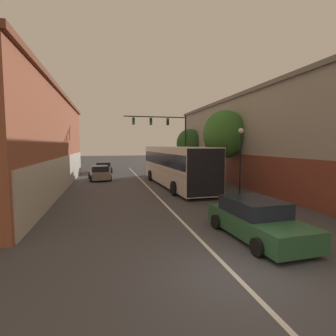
# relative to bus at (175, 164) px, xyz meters

# --- Properties ---
(ground_plane) EXTENTS (160.00, 160.00, 0.00)m
(ground_plane) POSITION_rel_bus_xyz_m (-2.35, -15.20, -1.88)
(ground_plane) COLOR #424247
(lane_center_line) EXTENTS (0.14, 39.90, 0.01)m
(lane_center_line) POSITION_rel_bus_xyz_m (-2.35, -1.25, -1.87)
(lane_center_line) COLOR silver
(lane_center_line) RESTS_ON ground_plane
(building_right_storefront) EXTENTS (9.97, 29.96, 7.76)m
(building_right_storefront) POSITION_rel_bus_xyz_m (9.91, -0.79, 2.13)
(building_right_storefront) COLOR #9E998E
(building_right_storefront) RESTS_ON ground_plane
(bus) EXTENTS (3.34, 12.82, 3.33)m
(bus) POSITION_rel_bus_xyz_m (0.00, 0.00, 0.00)
(bus) COLOR silver
(bus) RESTS_ON ground_plane
(hatchback_foreground) EXTENTS (2.37, 4.67, 1.44)m
(hatchback_foreground) POSITION_rel_bus_xyz_m (-0.19, -12.70, -1.19)
(hatchback_foreground) COLOR #285633
(hatchback_foreground) RESTS_ON ground_plane
(parked_car_left_near) EXTENTS (2.35, 4.11, 1.42)m
(parked_car_left_near) POSITION_rel_bus_xyz_m (-6.38, 5.53, -1.20)
(parked_car_left_near) COLOR slate
(parked_car_left_near) RESTS_ON ground_plane
(parked_car_left_mid) EXTENTS (2.15, 4.20, 1.30)m
(parked_car_left_mid) POSITION_rel_bus_xyz_m (-6.06, 13.21, -1.26)
(parked_car_left_mid) COLOR slate
(parked_car_left_mid) RESTS_ON ground_plane
(traffic_signal_gantry) EXTENTS (7.33, 0.36, 7.00)m
(traffic_signal_gantry) POSITION_rel_bus_xyz_m (1.22, 8.68, 3.29)
(traffic_signal_gantry) COLOR black
(traffic_signal_gantry) RESTS_ON ground_plane
(street_lamp) EXTENTS (0.38, 0.38, 4.68)m
(street_lamp) POSITION_rel_bus_xyz_m (3.69, -4.29, 1.18)
(street_lamp) COLOR black
(street_lamp) RESTS_ON ground_plane
(street_tree_near) EXTENTS (3.68, 3.31, 6.41)m
(street_tree_near) POSITION_rel_bus_xyz_m (4.08, -0.77, 2.51)
(street_tree_near) COLOR brown
(street_tree_near) RESTS_ON ground_plane
(street_tree_far) EXTENTS (3.32, 2.99, 5.47)m
(street_tree_far) POSITION_rel_bus_xyz_m (4.46, 9.86, 1.76)
(street_tree_far) COLOR brown
(street_tree_far) RESTS_ON ground_plane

